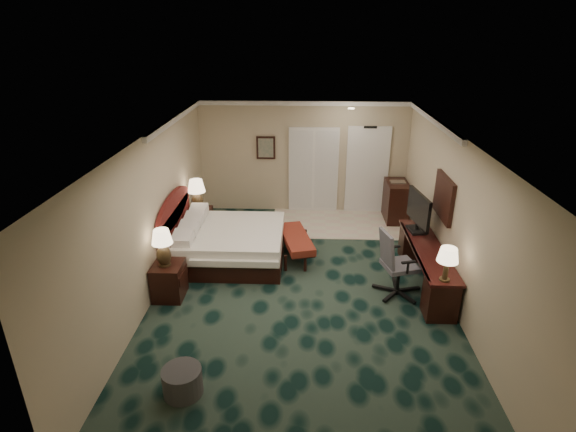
{
  "coord_description": "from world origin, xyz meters",
  "views": [
    {
      "loc": [
        0.04,
        -6.78,
        4.29
      ],
      "look_at": [
        -0.25,
        0.6,
        1.15
      ],
      "focal_mm": 28.0,
      "sensor_mm": 36.0,
      "label": 1
    }
  ],
  "objects_px": {
    "lamp_far": "(197,196)",
    "desk_chair": "(400,263)",
    "nightstand_near": "(169,281)",
    "minibar": "(396,201)",
    "ottoman": "(182,381)",
    "desk": "(425,266)",
    "tv": "(418,213)",
    "nightstand_far": "(200,223)",
    "lamp_near": "(163,248)",
    "bed": "(231,244)",
    "bed_bench": "(296,246)"
  },
  "relations": [
    {
      "from": "nightstand_far",
      "to": "tv",
      "type": "height_order",
      "value": "tv"
    },
    {
      "from": "lamp_near",
      "to": "desk",
      "type": "height_order",
      "value": "lamp_near"
    },
    {
      "from": "bed_bench",
      "to": "ottoman",
      "type": "relative_size",
      "value": 2.72
    },
    {
      "from": "bed",
      "to": "lamp_far",
      "type": "bearing_deg",
      "value": 131.61
    },
    {
      "from": "lamp_far",
      "to": "desk_chair",
      "type": "xyz_separation_m",
      "value": [
        3.91,
        -2.09,
        -0.38
      ]
    },
    {
      "from": "lamp_far",
      "to": "desk_chair",
      "type": "bearing_deg",
      "value": -28.18
    },
    {
      "from": "lamp_far",
      "to": "desk_chair",
      "type": "distance_m",
      "value": 4.45
    },
    {
      "from": "lamp_far",
      "to": "bed_bench",
      "type": "height_order",
      "value": "lamp_far"
    },
    {
      "from": "nightstand_near",
      "to": "tv",
      "type": "relative_size",
      "value": 0.64
    },
    {
      "from": "nightstand_far",
      "to": "lamp_far",
      "type": "bearing_deg",
      "value": -96.55
    },
    {
      "from": "lamp_far",
      "to": "ottoman",
      "type": "height_order",
      "value": "lamp_far"
    },
    {
      "from": "desk_chair",
      "to": "desk",
      "type": "bearing_deg",
      "value": 17.55
    },
    {
      "from": "bed",
      "to": "nightstand_far",
      "type": "distance_m",
      "value": 1.32
    },
    {
      "from": "nightstand_near",
      "to": "nightstand_far",
      "type": "height_order",
      "value": "nightstand_far"
    },
    {
      "from": "desk_chair",
      "to": "bed",
      "type": "bearing_deg",
      "value": 144.7
    },
    {
      "from": "ottoman",
      "to": "minibar",
      "type": "xyz_separation_m",
      "value": [
        3.66,
        5.67,
        0.29
      ]
    },
    {
      "from": "lamp_near",
      "to": "desk_chair",
      "type": "distance_m",
      "value": 3.96
    },
    {
      "from": "nightstand_near",
      "to": "bed_bench",
      "type": "distance_m",
      "value": 2.62
    },
    {
      "from": "bed",
      "to": "ottoman",
      "type": "bearing_deg",
      "value": -91.09
    },
    {
      "from": "bed_bench",
      "to": "tv",
      "type": "distance_m",
      "value": 2.44
    },
    {
      "from": "nightstand_near",
      "to": "minibar",
      "type": "height_order",
      "value": "minibar"
    },
    {
      "from": "ottoman",
      "to": "desk_chair",
      "type": "distance_m",
      "value": 3.98
    },
    {
      "from": "nightstand_far",
      "to": "minibar",
      "type": "distance_m",
      "value": 4.57
    },
    {
      "from": "lamp_near",
      "to": "lamp_far",
      "type": "xyz_separation_m",
      "value": [
        0.03,
        2.36,
        0.03
      ]
    },
    {
      "from": "bed",
      "to": "desk",
      "type": "height_order",
      "value": "desk"
    },
    {
      "from": "lamp_near",
      "to": "desk_chair",
      "type": "height_order",
      "value": "lamp_near"
    },
    {
      "from": "bed",
      "to": "lamp_near",
      "type": "distance_m",
      "value": 1.77
    },
    {
      "from": "bed_bench",
      "to": "bed",
      "type": "bearing_deg",
      "value": 172.74
    },
    {
      "from": "nightstand_near",
      "to": "bed_bench",
      "type": "xyz_separation_m",
      "value": [
        2.12,
        1.54,
        -0.08
      ]
    },
    {
      "from": "lamp_near",
      "to": "lamp_far",
      "type": "relative_size",
      "value": 0.92
    },
    {
      "from": "nightstand_near",
      "to": "minibar",
      "type": "distance_m",
      "value": 5.65
    },
    {
      "from": "desk",
      "to": "tv",
      "type": "height_order",
      "value": "tv"
    },
    {
      "from": "nightstand_near",
      "to": "desk",
      "type": "bearing_deg",
      "value": 7.65
    },
    {
      "from": "nightstand_far",
      "to": "bed",
      "type": "bearing_deg",
      "value": -50.19
    },
    {
      "from": "lamp_near",
      "to": "lamp_far",
      "type": "height_order",
      "value": "lamp_far"
    },
    {
      "from": "ottoman",
      "to": "desk",
      "type": "distance_m",
      "value": 4.6
    },
    {
      "from": "desk_chair",
      "to": "bed_bench",
      "type": "bearing_deg",
      "value": 129.28
    },
    {
      "from": "bed",
      "to": "nightstand_near",
      "type": "height_order",
      "value": "bed"
    },
    {
      "from": "desk",
      "to": "bed_bench",
      "type": "bearing_deg",
      "value": 157.94
    },
    {
      "from": "lamp_far",
      "to": "lamp_near",
      "type": "bearing_deg",
      "value": -90.62
    },
    {
      "from": "nightstand_near",
      "to": "ottoman",
      "type": "height_order",
      "value": "nightstand_near"
    },
    {
      "from": "nightstand_far",
      "to": "bed_bench",
      "type": "xyz_separation_m",
      "value": [
        2.12,
        -0.86,
        -0.08
      ]
    },
    {
      "from": "lamp_near",
      "to": "tv",
      "type": "relative_size",
      "value": 0.67
    },
    {
      "from": "nightstand_near",
      "to": "lamp_near",
      "type": "xyz_separation_m",
      "value": [
        -0.03,
        -0.01,
        0.63
      ]
    },
    {
      "from": "nightstand_far",
      "to": "ottoman",
      "type": "height_order",
      "value": "nightstand_far"
    },
    {
      "from": "ottoman",
      "to": "tv",
      "type": "xyz_separation_m",
      "value": [
        3.62,
        3.47,
        0.91
      ]
    },
    {
      "from": "desk",
      "to": "minibar",
      "type": "bearing_deg",
      "value": 90.18
    },
    {
      "from": "ottoman",
      "to": "minibar",
      "type": "bearing_deg",
      "value": 57.18
    },
    {
      "from": "lamp_near",
      "to": "desk",
      "type": "distance_m",
      "value": 4.56
    },
    {
      "from": "lamp_far",
      "to": "desk",
      "type": "relative_size",
      "value": 0.28
    }
  ]
}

